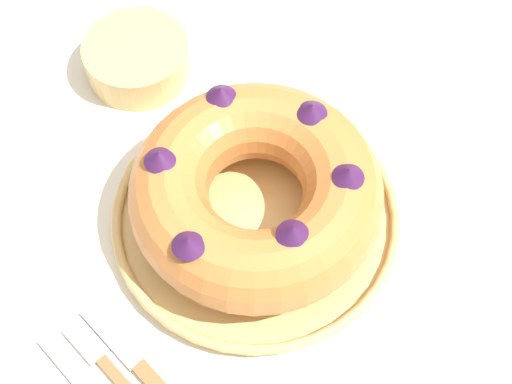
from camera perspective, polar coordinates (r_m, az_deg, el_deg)
name	(u,v)px	position (r m, az deg, el deg)	size (l,w,h in m)	color
dining_table	(257,283)	(0.90, 0.11, -7.29)	(1.16, 1.09, 0.77)	silver
serving_dish	(256,216)	(0.82, 0.00, -1.92)	(0.33, 0.33, 0.02)	tan
bundt_cake	(256,192)	(0.77, 0.00, 0.03)	(0.28, 0.28, 0.10)	#C67538
fork	(116,376)	(0.77, -11.12, -14.26)	(0.02, 0.18, 0.01)	#936038
cake_knife	(140,367)	(0.77, -9.25, -13.64)	(0.02, 0.16, 0.01)	#936038
side_bowl	(137,59)	(0.95, -9.49, 10.48)	(0.14, 0.14, 0.05)	tan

